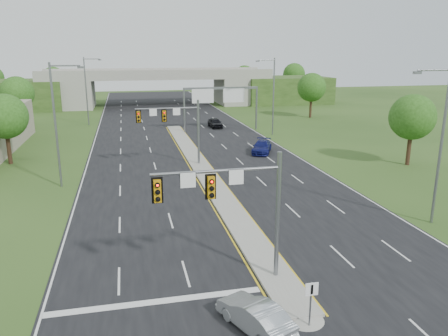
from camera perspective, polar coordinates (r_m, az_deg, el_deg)
name	(u,v)px	position (r m, az deg, el deg)	size (l,w,h in m)	color
ground	(276,277)	(24.58, 6.75, -14.01)	(240.00, 240.00, 0.00)	#2A4619
road	(186,146)	(56.94, -4.97, 2.91)	(24.00, 160.00, 0.02)	black
median	(202,169)	(45.38, -2.88, -0.07)	(2.00, 54.00, 0.16)	gray
median_nose	(305,318)	(21.36, 10.50, -18.74)	(2.00, 2.00, 0.16)	gray
lane_markings	(188,157)	(50.97, -4.69, 1.50)	(23.72, 160.00, 0.01)	gold
signal_mast_near	(236,198)	(21.97, 1.60, -4.00)	(6.62, 0.60, 7.00)	slate
signal_mast_far	(177,122)	(45.97, -6.16, 5.96)	(6.62, 0.60, 7.00)	slate
keep_right_sign	(311,297)	(20.20, 11.30, -16.18)	(0.60, 0.13, 2.20)	slate
sign_gantry	(220,97)	(66.95, -0.52, 9.30)	(11.58, 0.44, 6.67)	slate
overpass	(158,90)	(100.81, -8.61, 10.09)	(80.00, 14.00, 8.10)	gray
lightpole_l_mid	(57,120)	(41.02, -20.94, 5.92)	(2.85, 0.25, 11.00)	slate
lightpole_l_far	(87,88)	(75.64, -17.43, 9.94)	(2.85, 0.25, 11.00)	slate
lightpole_r_near	(439,139)	(33.14, 26.32, 3.40)	(2.85, 0.25, 11.00)	slate
lightpole_r_far	(272,93)	(63.92, 6.32, 9.72)	(2.85, 0.25, 11.00)	slate
tree_l_near	(5,117)	(52.17, -26.72, 6.02)	(4.80, 4.80, 7.60)	#382316
tree_l_mid	(17,93)	(77.25, -25.41, 8.84)	(5.20, 5.20, 8.12)	#382316
tree_r_near	(412,117)	(50.27, 23.39, 6.11)	(4.80, 4.80, 7.60)	#382316
tree_r_mid	(312,87)	(82.54, 11.37, 10.28)	(5.20, 5.20, 8.12)	#382316
tree_back_b	(54,79)	(115.56, -21.37, 10.83)	(5.60, 5.60, 8.32)	#382316
tree_back_c	(244,76)	(118.61, 2.69, 11.90)	(5.60, 5.60, 8.32)	#382316
tree_back_d	(294,74)	(123.05, 9.13, 11.99)	(6.00, 6.00, 8.85)	#382316
car_silver	(255,315)	(20.20, 4.06, -18.65)	(1.42, 4.07, 1.34)	#B1B5B9
car_far_b	(262,147)	(52.83, 4.96, 2.77)	(2.03, 4.98, 1.45)	#0D1251
car_far_c	(215,123)	(70.52, -1.16, 5.92)	(1.75, 4.36, 1.49)	black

